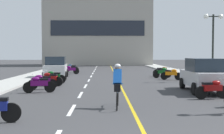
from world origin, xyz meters
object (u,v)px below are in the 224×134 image
(motorcycle_12, at_px, (72,68))
(cyclist_rider, at_px, (117,85))
(parked_car_near, at_px, (204,75))
(motorcycle_3, at_px, (39,84))
(motorcycle_9, at_px, (162,71))
(motorcycle_7, at_px, (171,74))
(motorcycle_10, at_px, (71,70))
(street_lamp_mid, at_px, (213,31))
(motorcycle_5, at_px, (50,79))
(motorcycle_8, at_px, (162,72))
(motorcycle_6, at_px, (53,77))
(motorcycle_4, at_px, (42,81))
(motorcycle_11, at_px, (71,69))
(parked_car_mid, at_px, (56,67))
(motorcycle_2, at_px, (212,89))

(motorcycle_12, distance_m, cyclist_rider, 22.23)
(parked_car_near, bearing_deg, motorcycle_3, -178.32)
(motorcycle_9, bearing_deg, motorcycle_12, 145.28)
(motorcycle_7, bearing_deg, parked_car_near, -88.80)
(parked_car_near, distance_m, motorcycle_12, 19.42)
(motorcycle_10, xyz_separation_m, motorcycle_12, (-0.31, 3.53, 0.00))
(parked_car_near, distance_m, motorcycle_3, 8.92)
(street_lamp_mid, xyz_separation_m, motorcycle_12, (-11.79, 11.16, -3.25))
(motorcycle_5, relative_size, motorcycle_8, 1.01)
(motorcycle_6, bearing_deg, motorcycle_9, 35.63)
(motorcycle_3, distance_m, motorcycle_4, 1.42)
(motorcycle_11, bearing_deg, motorcycle_7, -42.93)
(motorcycle_6, distance_m, motorcycle_8, 9.61)
(parked_car_near, distance_m, motorcycle_9, 10.93)
(parked_car_mid, distance_m, cyclist_rider, 14.64)
(parked_car_mid, distance_m, motorcycle_5, 6.23)
(street_lamp_mid, relative_size, motorcycle_10, 2.98)
(parked_car_near, xyz_separation_m, motorcycle_8, (-0.49, 9.10, -0.44))
(motorcycle_4, bearing_deg, motorcycle_12, 90.27)
(motorcycle_7, relative_size, motorcycle_10, 0.99)
(motorcycle_7, bearing_deg, motorcycle_2, -91.94)
(motorcycle_6, distance_m, motorcycle_10, 9.03)
(street_lamp_mid, bearing_deg, motorcycle_3, -151.69)
(parked_car_near, xyz_separation_m, motorcycle_3, (-8.90, -0.26, -0.44))
(motorcycle_2, height_order, motorcycle_6, same)
(motorcycle_2, distance_m, motorcycle_8, 11.73)
(motorcycle_8, bearing_deg, motorcycle_4, -137.08)
(street_lamp_mid, relative_size, motorcycle_5, 2.91)
(motorcycle_2, distance_m, motorcycle_3, 8.75)
(motorcycle_4, bearing_deg, motorcycle_11, 89.82)
(motorcycle_10, bearing_deg, motorcycle_3, -90.43)
(parked_car_mid, height_order, motorcycle_6, parked_car_mid)
(motorcycle_8, bearing_deg, motorcycle_3, -131.93)
(motorcycle_3, bearing_deg, motorcycle_11, 90.33)
(motorcycle_10, xyz_separation_m, cyclist_rider, (3.87, -18.31, 0.41))
(motorcycle_7, height_order, motorcycle_12, same)
(motorcycle_5, bearing_deg, motorcycle_2, -33.71)
(street_lamp_mid, distance_m, motorcycle_6, 12.18)
(parked_car_near, height_order, motorcycle_9, parked_car_near)
(motorcycle_2, bearing_deg, parked_car_mid, 127.50)
(motorcycle_9, height_order, cyclist_rider, cyclist_rider)
(street_lamp_mid, bearing_deg, motorcycle_4, -157.64)
(motorcycle_7, height_order, motorcycle_10, same)
(parked_car_near, xyz_separation_m, motorcycle_12, (-9.11, 17.14, -0.44))
(motorcycle_11, bearing_deg, motorcycle_8, -36.38)
(motorcycle_12, bearing_deg, parked_car_near, -62.01)
(motorcycle_2, xyz_separation_m, motorcycle_6, (-8.49, 7.20, 0.00))
(motorcycle_9, height_order, motorcycle_10, same)
(street_lamp_mid, height_order, motorcycle_12, street_lamp_mid)
(street_lamp_mid, height_order, motorcycle_11, street_lamp_mid)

